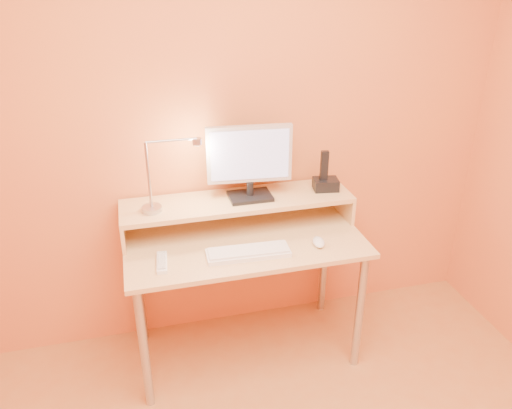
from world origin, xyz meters
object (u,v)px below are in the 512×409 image
object	(u,v)px
mouse	(319,242)
monitor_panel	(249,154)
phone_dock	(326,184)
remote_control	(162,262)
lamp_base	(152,209)
keyboard	(248,253)

from	to	relation	value
mouse	monitor_panel	bearing A→B (deg)	142.71
phone_dock	monitor_panel	bearing A→B (deg)	-172.66
phone_dock	remote_control	size ratio (longest dim) A/B	0.74
monitor_panel	lamp_base	xyz separation A→B (m)	(-0.51, -0.04, -0.23)
keyboard	monitor_panel	bearing A→B (deg)	77.42
lamp_base	phone_dock	size ratio (longest dim) A/B	0.77
mouse	phone_dock	bearing A→B (deg)	74.34
phone_dock	mouse	world-z (taller)	phone_dock
remote_control	lamp_base	bearing A→B (deg)	98.11
monitor_panel	keyboard	bearing A→B (deg)	-99.68
lamp_base	keyboard	distance (m)	0.52
monitor_panel	phone_dock	size ratio (longest dim) A/B	3.32
mouse	keyboard	bearing A→B (deg)	-169.33
phone_dock	keyboard	distance (m)	0.61
phone_dock	mouse	distance (m)	0.37
lamp_base	phone_dock	bearing A→B (deg)	1.86
phone_dock	keyboard	size ratio (longest dim) A/B	0.32
phone_dock	mouse	bearing A→B (deg)	-107.20
monitor_panel	mouse	bearing A→B (deg)	-42.02
lamp_base	mouse	bearing A→B (deg)	-18.56
monitor_panel	mouse	world-z (taller)	monitor_panel
monitor_panel	mouse	xyz separation A→B (m)	(0.28, -0.30, -0.38)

